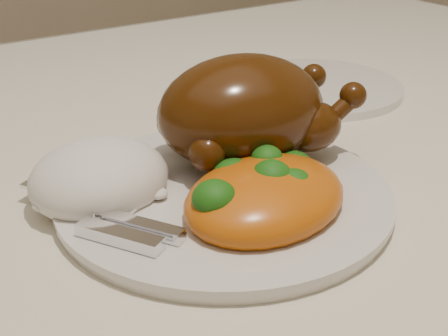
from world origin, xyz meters
TOP-DOWN VIEW (x-y plane):
  - dining_table at (0.00, 0.00)m, footprint 1.60×0.90m
  - tablecloth at (0.00, 0.00)m, footprint 1.73×1.03m
  - dinner_plate at (0.04, -0.11)m, footprint 0.35×0.35m
  - side_plate at (0.29, 0.06)m, footprint 0.25×0.25m
  - roast_chicken at (0.09, -0.07)m, footprint 0.20×0.14m
  - rice_mound at (-0.05, -0.05)m, footprint 0.13×0.12m
  - mac_and_cheese at (0.05, -0.15)m, footprint 0.16×0.14m
  - cutlery at (-0.06, -0.11)m, footprint 0.07×0.16m

SIDE VIEW (x-z plane):
  - dining_table at x=0.00m, z-range 0.29..1.05m
  - tablecloth at x=0.00m, z-range 0.65..0.83m
  - side_plate at x=0.29m, z-range 0.77..0.78m
  - dinner_plate at x=0.04m, z-range 0.77..0.78m
  - cutlery at x=-0.06m, z-range 0.78..0.79m
  - rice_mound at x=-0.05m, z-range 0.76..0.82m
  - mac_and_cheese at x=0.05m, z-range 0.76..0.82m
  - roast_chicken at x=0.09m, z-range 0.78..0.88m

